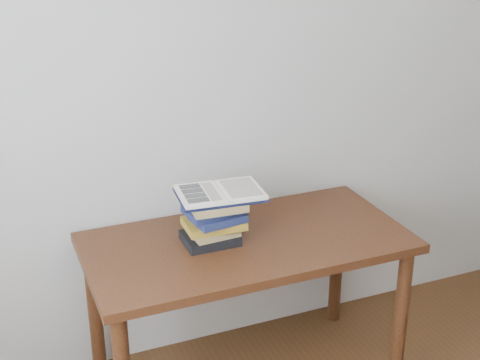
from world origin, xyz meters
name	(u,v)px	position (x,y,z in m)	size (l,w,h in m)	color
desk	(247,260)	(-0.04, 1.38, 0.60)	(1.31, 0.65, 0.70)	#4B2812
book_stack	(214,221)	(-0.17, 1.40, 0.80)	(0.24, 0.20, 0.19)	black
open_book	(220,193)	(-0.13, 1.42, 0.90)	(0.35, 0.26, 0.03)	black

